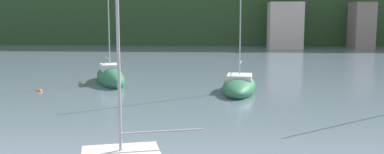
# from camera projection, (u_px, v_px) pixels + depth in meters

# --- Properties ---
(wooded_hillside) EXTENTS (352.00, 65.00, 44.80)m
(wooded_hillside) POSITION_uv_depth(u_px,v_px,m) (285.00, 7.00, 118.18)
(wooded_hillside) COLOR #2D4C28
(wooded_hillside) RESTS_ON ground_plane
(shore_building_west) EXTENTS (6.13, 5.37, 10.75)m
(shore_building_west) POSITION_uv_depth(u_px,v_px,m) (285.00, 19.00, 76.68)
(shore_building_west) COLOR beige
(shore_building_west) RESTS_ON ground_plane
(shore_building_westcentral) EXTENTS (3.56, 5.75, 9.85)m
(shore_building_westcentral) POSITION_uv_depth(u_px,v_px,m) (362.00, 21.00, 76.05)
(shore_building_westcentral) COLOR gray
(shore_building_westcentral) RESTS_ON ground_plane
(sailboat_far_6) EXTENTS (4.91, 7.71, 10.41)m
(sailboat_far_6) POSITION_uv_depth(u_px,v_px,m) (110.00, 77.00, 37.38)
(sailboat_far_6) COLOR #2D754C
(sailboat_far_6) RESTS_ON ground_plane
(sailboat_mid_8) EXTENTS (3.25, 7.85, 11.89)m
(sailboat_mid_8) POSITION_uv_depth(u_px,v_px,m) (239.00, 86.00, 33.39)
(sailboat_mid_8) COLOR #2D754C
(sailboat_mid_8) RESTS_ON ground_plane
(mooring_buoy_near) EXTENTS (0.41, 0.41, 0.41)m
(mooring_buoy_near) POSITION_uv_depth(u_px,v_px,m) (40.00, 92.00, 33.30)
(mooring_buoy_near) COLOR orange
(mooring_buoy_near) RESTS_ON ground_plane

